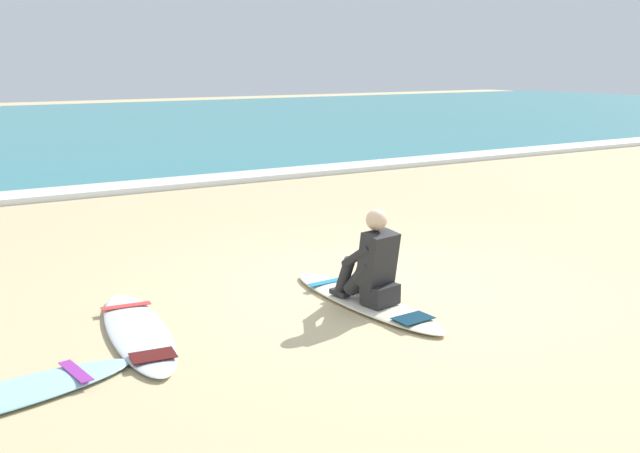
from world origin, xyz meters
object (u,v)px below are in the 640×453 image
Objects in this scene: surfboard_main at (365,301)px; surfer_seated at (372,266)px; surfboard_spare_far at (0,397)px; surfboard_spare_near at (138,331)px.

surfer_seated is (-0.00, -0.12, 0.40)m from surfboard_main.
surfer_seated is 3.51m from surfboard_spare_far.
surfboard_spare_near is at bearing 167.31° from surfer_seated.
surfboard_spare_near is (-2.23, 0.38, 0.00)m from surfboard_main.
surfboard_spare_far is (-3.48, -0.28, -0.40)m from surfer_seated.
surfboard_main and surfboard_spare_far have the same top height.
surfboard_main is at bearing -9.59° from surfboard_spare_near.
surfboard_spare_far is at bearing -173.44° from surfboard_main.
surfboard_main is 3.50m from surfboard_spare_far.
surfboard_main is 2.45× the size of surfer_seated.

